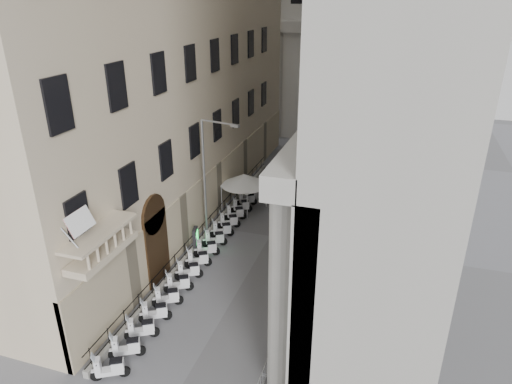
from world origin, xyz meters
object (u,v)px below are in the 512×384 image
Objects in this scene: scooter_0 at (112,378)px; pedestrian_b at (325,195)px; pedestrian_a at (300,216)px; street_lamp at (208,172)px; security_tent at (242,177)px; info_kiosk at (196,240)px.

scooter_0 is 0.96× the size of pedestrian_b.
scooter_0 is 0.90× the size of pedestrian_a.
street_lamp is at bearing 39.67° from pedestrian_a.
street_lamp reaches higher than scooter_0.
security_tent is at bearing 100.80° from street_lamp.
info_kiosk is 1.10× the size of pedestrian_b.
security_tent is 6.96m from pedestrian_b.
street_lamp is 8.11m from pedestrian_a.
street_lamp reaches higher than security_tent.
pedestrian_a is 1.07× the size of pedestrian_b.
security_tent reaches higher than info_kiosk.
security_tent is at bearing -28.11° from scooter_0.
scooter_0 is at bearing -76.03° from street_lamp.
scooter_0 is at bearing -88.89° from security_tent.
pedestrian_a is at bearing -21.44° from security_tent.
info_kiosk is 1.03× the size of pedestrian_a.
scooter_0 is 19.24m from security_tent.
info_kiosk reaches higher than pedestrian_a.
security_tent reaches higher than pedestrian_b.
pedestrian_b is at bearing 64.45° from street_lamp.
pedestrian_b is at bearing -101.91° from pedestrian_a.
street_lamp is 11.56m from pedestrian_b.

